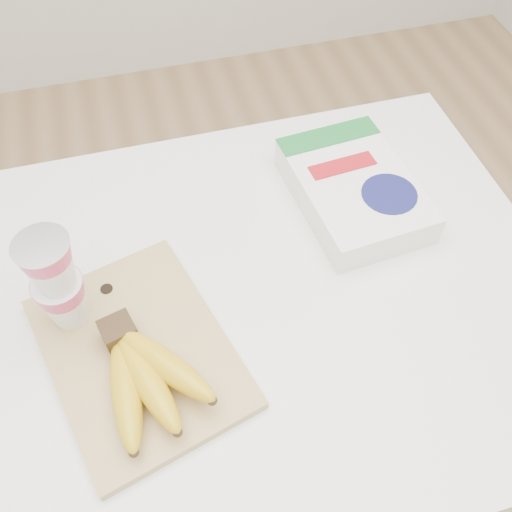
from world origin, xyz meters
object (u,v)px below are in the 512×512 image
at_px(bananas, 144,375).
at_px(table, 212,415).
at_px(yogurt_stack, 56,281).
at_px(cereal_box, 354,189).
at_px(cutting_board, 139,352).

bearing_deg(bananas, table, 51.78).
relative_size(bananas, yogurt_stack, 1.20).
xyz_separation_m(table, cereal_box, (0.32, 0.15, 0.49)).
relative_size(yogurt_stack, cereal_box, 0.60).
distance_m(cutting_board, yogurt_stack, 0.16).
bearing_deg(yogurt_stack, table, -6.53).
bearing_deg(cereal_box, table, -160.44).
bearing_deg(yogurt_stack, cereal_box, 13.93).
bearing_deg(cutting_board, yogurt_stack, 121.55).
relative_size(bananas, cereal_box, 0.72).
relative_size(table, cereal_box, 4.05).
relative_size(cutting_board, cereal_box, 1.14).
height_order(bananas, cereal_box, bananas).
xyz_separation_m(cutting_board, yogurt_stack, (-0.09, 0.08, 0.11)).
height_order(table, cutting_board, cutting_board).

